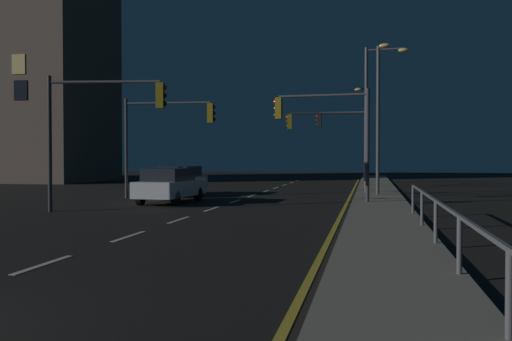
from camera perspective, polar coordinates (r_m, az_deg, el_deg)
name	(u,v)px	position (r m, az deg, el deg)	size (l,w,h in m)	color
ground_plane	(215,208)	(23.40, -4.06, -3.72)	(112.00, 112.00, 0.00)	black
sidewalk_right	(381,209)	(22.58, 12.26, -3.76)	(2.35, 77.00, 0.14)	gray
lane_markings_center	(235,201)	(26.78, -2.09, -3.07)	(0.14, 50.00, 0.01)	silver
lane_edge_line	(348,201)	(27.58, 9.10, -2.95)	(0.14, 53.00, 0.01)	gold
car	(170,185)	(26.00, -8.50, -1.41)	(2.03, 4.48, 1.57)	silver
car_oncoming	(179,180)	(31.22, -7.61, -0.95)	(2.00, 4.47, 1.57)	silver
traffic_light_far_center	(329,131)	(37.56, 7.28, 3.89)	(5.25, 0.93, 4.99)	#2D3033
traffic_light_near_left	(102,115)	(22.45, -15.01, 5.35)	(4.52, 0.86, 5.13)	#2D3033
traffic_light_far_right	(344,132)	(40.78, 8.66, 3.84)	(3.52, 0.42, 5.29)	#38383D
traffic_light_mid_left	(166,127)	(28.92, -8.87, 4.29)	(4.65, 0.48, 4.99)	#38383D
traffic_light_far_left	(324,122)	(25.59, 6.71, 4.80)	(4.26, 0.61, 4.89)	#38383D
street_lamp_corner	(379,106)	(30.12, 12.08, 6.26)	(0.65, 1.65, 7.60)	#4C4C51
street_lamp_median	(373,106)	(32.08, 11.48, 6.32)	(2.32, 0.46, 7.87)	#4C4C51
street_lamp_mid_block	(366,126)	(45.93, 10.81, 4.40)	(1.08, 1.52, 7.33)	#4C4C51
barrier_fence	(446,218)	(11.80, 18.28, -4.46)	(0.09, 17.42, 0.98)	#59595E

